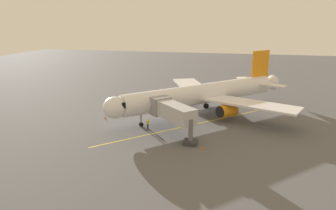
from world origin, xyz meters
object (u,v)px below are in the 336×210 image
object	(u,v)px
jet_bridge	(170,111)
safety_cone_nose_right	(203,148)
ground_crew_marshaller	(148,124)
baggage_cart_near_nose	(133,101)
airplane	(204,94)
safety_cone_nose_left	(105,117)

from	to	relation	value
jet_bridge	safety_cone_nose_right	bearing A→B (deg)	137.42
ground_crew_marshaller	baggage_cart_near_nose	distance (m)	16.49
airplane	jet_bridge	size ratio (longest dim) A/B	3.48
ground_crew_marshaller	safety_cone_nose_left	distance (m)	9.98
ground_crew_marshaller	jet_bridge	bearing A→B (deg)	164.90
ground_crew_marshaller	safety_cone_nose_left	xyz separation A→B (m)	(9.35, -3.43, -0.61)
jet_bridge	ground_crew_marshaller	size ratio (longest dim) A/B	5.57
ground_crew_marshaller	safety_cone_nose_right	distance (m)	12.09
jet_bridge	safety_cone_nose_right	size ratio (longest dim) A/B	17.31
jet_bridge	safety_cone_nose_right	distance (m)	8.85
baggage_cart_near_nose	safety_cone_nose_right	world-z (taller)	baggage_cart_near_nose
airplane	safety_cone_nose_right	distance (m)	17.80
jet_bridge	ground_crew_marshaller	xyz separation A→B (m)	(4.11, -1.11, -2.88)
baggage_cart_near_nose	safety_cone_nose_left	bearing A→B (deg)	82.11
airplane	baggage_cart_near_nose	xyz separation A→B (m)	(16.04, -3.83, -3.35)
safety_cone_nose_left	safety_cone_nose_right	bearing A→B (deg)	152.69
airplane	safety_cone_nose_right	xyz separation A→B (m)	(-1.88, 17.30, -3.73)
baggage_cart_near_nose	safety_cone_nose_right	bearing A→B (deg)	130.30
baggage_cart_near_nose	safety_cone_nose_right	xyz separation A→B (m)	(-17.92, 21.13, -0.38)
airplane	ground_crew_marshaller	bearing A→B (deg)	52.41
airplane	ground_crew_marshaller	xyz separation A→B (m)	(8.23, 10.69, -3.12)
airplane	baggage_cart_near_nose	distance (m)	16.83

